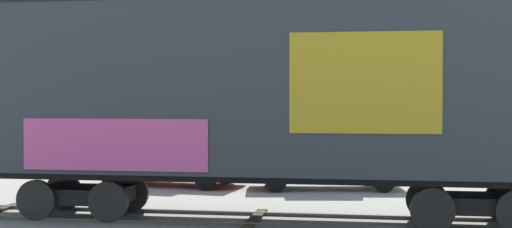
{
  "coord_description": "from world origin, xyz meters",
  "views": [
    {
      "loc": [
        2.98,
        -15.15,
        2.77
      ],
      "look_at": [
        -0.91,
        2.62,
        2.34
      ],
      "focal_mm": 48.66,
      "sensor_mm": 36.0,
      "label": 1
    }
  ],
  "objects_px": {
    "freight_car": "(269,92)",
    "flagpole": "(185,50)",
    "parked_car_red": "(167,159)",
    "parked_car_silver": "(326,160)"
  },
  "relations": [
    {
      "from": "freight_car",
      "to": "parked_car_red",
      "type": "height_order",
      "value": "freight_car"
    },
    {
      "from": "freight_car",
      "to": "flagpole",
      "type": "height_order",
      "value": "flagpole"
    },
    {
      "from": "freight_car",
      "to": "flagpole",
      "type": "distance_m",
      "value": 13.02
    },
    {
      "from": "flagpole",
      "to": "parked_car_red",
      "type": "height_order",
      "value": "flagpole"
    },
    {
      "from": "freight_car",
      "to": "parked_car_red",
      "type": "bearing_deg",
      "value": 127.97
    },
    {
      "from": "flagpole",
      "to": "parked_car_silver",
      "type": "distance_m",
      "value": 9.37
    },
    {
      "from": "freight_car",
      "to": "parked_car_silver",
      "type": "bearing_deg",
      "value": 83.97
    },
    {
      "from": "freight_car",
      "to": "parked_car_red",
      "type": "xyz_separation_m",
      "value": [
        -4.41,
        5.65,
        -2.07
      ]
    },
    {
      "from": "freight_car",
      "to": "flagpole",
      "type": "relative_size",
      "value": 1.92
    },
    {
      "from": "flagpole",
      "to": "parked_car_red",
      "type": "bearing_deg",
      "value": -77.25
    }
  ]
}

